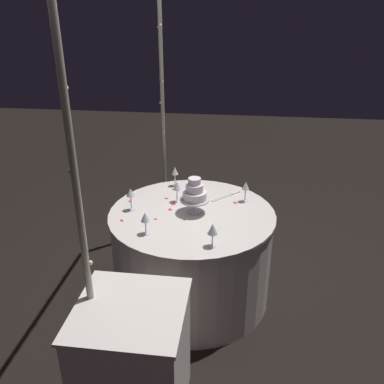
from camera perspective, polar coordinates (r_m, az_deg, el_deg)
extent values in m
plane|color=black|center=(3.45, 0.00, -14.05)|extent=(12.00, 12.00, 0.00)
cylinder|color=#B7B29E|center=(2.02, -15.39, -3.77)|extent=(0.04, 0.04, 2.45)
cylinder|color=#B7B29E|center=(3.88, -4.13, 10.79)|extent=(0.04, 0.04, 2.45)
sphere|color=#F9EAB2|center=(2.14, -15.11, -8.03)|extent=(0.02, 0.02, 0.02)
sphere|color=#F9EAB2|center=(3.76, -4.45, 22.31)|extent=(0.02, 0.02, 0.02)
sphere|color=#F9EAB2|center=(1.93, -16.67, 2.85)|extent=(0.02, 0.02, 0.02)
sphere|color=#F9EAB2|center=(3.79, -4.71, 22.06)|extent=(0.02, 0.02, 0.02)
sphere|color=#F9EAB2|center=(2.52, -13.14, -20.52)|extent=(0.02, 0.02, 0.02)
sphere|color=#F9EAB2|center=(3.85, -4.43, 12.39)|extent=(0.02, 0.02, 0.02)
sphere|color=#F9EAB2|center=(1.83, -17.31, 13.77)|extent=(0.02, 0.02, 0.02)
sphere|color=#F9EAB2|center=(3.81, -4.18, 15.20)|extent=(0.02, 0.02, 0.02)
sphere|color=#F9EAB2|center=(2.15, -14.06, -9.60)|extent=(0.02, 0.02, 0.02)
sphere|color=#F9EAB2|center=(2.36, -13.54, -17.43)|extent=(0.02, 0.02, 0.02)
sphere|color=#F9EAB2|center=(4.04, -4.02, 3.52)|extent=(0.02, 0.02, 0.02)
sphere|color=#F9EAB2|center=(2.29, -13.40, -14.11)|extent=(0.02, 0.02, 0.02)
sphere|color=#F9EAB2|center=(3.92, -3.96, 8.34)|extent=(0.02, 0.02, 0.02)
sphere|color=#F9EAB2|center=(2.39, -13.81, -17.29)|extent=(0.02, 0.02, 0.02)
cylinder|color=silver|center=(3.23, 0.00, -8.98)|extent=(1.22, 1.22, 0.73)
cylinder|color=silver|center=(3.04, 0.00, -3.06)|extent=(1.24, 1.24, 0.02)
cube|color=silver|center=(2.44, -8.13, -22.74)|extent=(0.55, 0.55, 0.74)
cube|color=silver|center=(2.18, -8.75, -15.97)|extent=(0.57, 0.57, 0.02)
cylinder|color=silver|center=(3.04, 0.35, -2.75)|extent=(0.11, 0.11, 0.01)
cylinder|color=silver|center=(3.01, 0.35, -1.93)|extent=(0.02, 0.02, 0.09)
cylinder|color=silver|center=(2.99, 0.35, -1.07)|extent=(0.22, 0.22, 0.01)
cylinder|color=white|center=(2.98, 0.35, -0.46)|extent=(0.18, 0.18, 0.06)
cylinder|color=white|center=(2.95, 0.36, 0.59)|extent=(0.13, 0.13, 0.06)
cylinder|color=white|center=(2.93, 0.36, 1.53)|extent=(0.09, 0.09, 0.05)
cylinder|color=silver|center=(2.63, 2.86, -7.52)|extent=(0.06, 0.06, 0.00)
cylinder|color=silver|center=(2.61, 2.88, -6.68)|extent=(0.01, 0.01, 0.09)
cone|color=silver|center=(2.57, 2.92, -5.18)|extent=(0.07, 0.07, 0.07)
cylinder|color=silver|center=(3.20, -2.11, -1.28)|extent=(0.06, 0.06, 0.00)
cylinder|color=silver|center=(3.18, -2.12, -0.46)|extent=(0.01, 0.01, 0.10)
cone|color=silver|center=(3.14, -2.14, 0.89)|extent=(0.06, 0.06, 0.07)
cylinder|color=silver|center=(3.23, 7.42, -1.22)|extent=(0.06, 0.06, 0.00)
cylinder|color=silver|center=(3.21, 7.47, -0.40)|extent=(0.01, 0.01, 0.10)
cone|color=silver|center=(3.18, 7.55, 0.92)|extent=(0.06, 0.06, 0.06)
cylinder|color=silver|center=(2.78, -6.46, -5.76)|extent=(0.06, 0.06, 0.00)
cylinder|color=silver|center=(2.76, -6.51, -4.90)|extent=(0.01, 0.01, 0.09)
cone|color=silver|center=(2.72, -6.59, -3.46)|extent=(0.06, 0.06, 0.06)
cylinder|color=silver|center=(3.48, -2.39, 0.97)|extent=(0.06, 0.06, 0.00)
cylinder|color=silver|center=(3.46, -2.40, 1.75)|extent=(0.01, 0.01, 0.10)
cone|color=silver|center=(3.43, -2.43, 3.02)|extent=(0.06, 0.06, 0.07)
cylinder|color=silver|center=(3.11, -8.48, -2.41)|extent=(0.06, 0.06, 0.00)
cylinder|color=silver|center=(3.08, -8.54, -1.47)|extent=(0.01, 0.01, 0.11)
cone|color=silver|center=(3.05, -8.64, -0.03)|extent=(0.06, 0.06, 0.06)
cube|color=silver|center=(3.26, 4.30, -0.79)|extent=(0.17, 0.17, 0.01)
cube|color=white|center=(3.35, 6.10, -0.11)|extent=(0.08, 0.08, 0.01)
ellipsoid|color=#E02D47|center=(3.20, 0.51, -1.24)|extent=(0.03, 0.02, 0.00)
ellipsoid|color=#E02D47|center=(3.16, -2.62, -1.70)|extent=(0.04, 0.05, 0.00)
ellipsoid|color=#E02D47|center=(2.96, -9.83, -3.95)|extent=(0.04, 0.04, 0.00)
ellipsoid|color=#E02D47|center=(2.95, -5.12, -3.79)|extent=(0.02, 0.03, 0.00)
ellipsoid|color=#E02D47|center=(3.26, -0.14, -0.73)|extent=(0.04, 0.04, 0.00)
ellipsoid|color=#E02D47|center=(3.07, -3.09, -2.46)|extent=(0.05, 0.04, 0.00)
ellipsoid|color=#E02D47|center=(3.19, 6.05, -1.48)|extent=(0.04, 0.04, 0.00)
ellipsoid|color=#E02D47|center=(2.93, -1.02, -3.88)|extent=(0.03, 0.03, 0.00)
ellipsoid|color=#E02D47|center=(3.41, -2.60, 0.38)|extent=(0.02, 0.03, 0.00)
ellipsoid|color=#E02D47|center=(3.25, -3.62, -0.90)|extent=(0.03, 0.04, 0.00)
ellipsoid|color=#E02D47|center=(3.23, -8.67, -1.27)|extent=(0.04, 0.04, 0.00)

